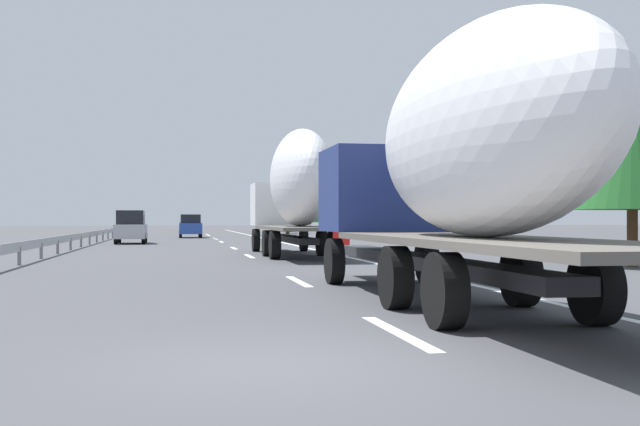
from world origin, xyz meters
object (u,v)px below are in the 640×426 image
object	(u,v)px
truck_trailing	(458,155)
road_sign	(296,209)
car_red_compact	(187,224)
car_silver_hatch	(131,227)
truck_lead	(296,188)
car_blue_sedan	(190,226)

from	to	relation	value
truck_trailing	road_sign	bearing A→B (deg)	-4.58
car_red_compact	car_silver_hatch	xyz separation A→B (m)	(-39.81, 3.87, 0.01)
truck_trailing	road_sign	size ratio (longest dim) A/B	4.44
truck_lead	car_red_compact	bearing A→B (deg)	3.47
truck_lead	car_blue_sedan	bearing A→B (deg)	6.33
car_silver_hatch	car_blue_sedan	bearing A→B (deg)	-14.53
truck_lead	road_sign	size ratio (longest dim) A/B	4.07
car_red_compact	road_sign	xyz separation A→B (m)	(-37.00, -6.59, 1.20)
car_red_compact	road_sign	world-z (taller)	road_sign
truck_trailing	truck_lead	bearing A→B (deg)	-0.00
truck_trailing	car_silver_hatch	world-z (taller)	truck_trailing
truck_trailing	car_blue_sedan	size ratio (longest dim) A/B	3.39
truck_lead	car_blue_sedan	size ratio (longest dim) A/B	3.10
truck_lead	car_red_compact	size ratio (longest dim) A/B	3.10
road_sign	car_blue_sedan	bearing A→B (deg)	29.63
truck_trailing	car_red_compact	world-z (taller)	truck_trailing
car_silver_hatch	road_sign	xyz separation A→B (m)	(2.81, -10.47, 1.19)
truck_lead	road_sign	bearing A→B (deg)	-8.56
car_red_compact	car_blue_sedan	world-z (taller)	car_red_compact
car_red_compact	truck_trailing	bearing A→B (deg)	-177.36
car_silver_hatch	road_sign	size ratio (longest dim) A/B	1.34
truck_lead	road_sign	xyz separation A→B (m)	(20.58, -3.10, -0.53)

